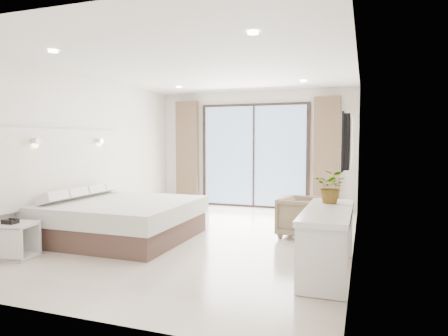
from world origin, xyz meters
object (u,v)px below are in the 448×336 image
at_px(console_desk, 328,226).
at_px(armchair, 303,215).
at_px(bed, 120,219).
at_px(nightstand, 14,240).

relative_size(console_desk, armchair, 2.36).
height_order(bed, armchair, bed).
height_order(nightstand, armchair, armchair).
distance_m(bed, nightstand, 1.57).
distance_m(console_desk, armchair, 1.81).
height_order(nightstand, console_desk, console_desk).
relative_size(nightstand, armchair, 0.81).
distance_m(bed, armchair, 2.93).
relative_size(nightstand, console_desk, 0.34).
bearing_deg(nightstand, armchair, 25.61).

